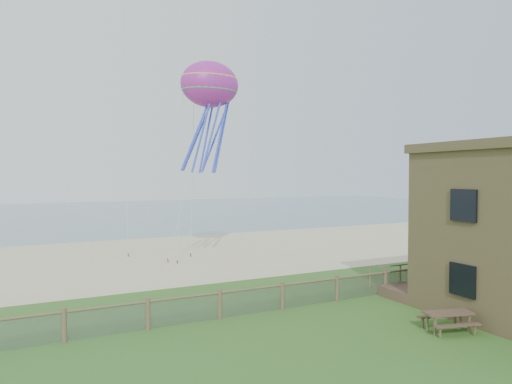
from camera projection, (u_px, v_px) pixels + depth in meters
ground at (373, 357)px, 15.00m from camera, size 160.00×160.00×0.00m
sand_beach at (178, 254)px, 34.67m from camera, size 72.00×20.00×0.02m
ocean at (98, 213)px, 74.01m from camera, size 160.00×68.00×0.02m
chainlink_fence at (282, 297)px, 20.35m from camera, size 36.20×0.20×1.25m
motel_deck at (495, 279)px, 25.27m from camera, size 15.00×2.00×0.50m
picnic_table at (448, 321)px, 17.49m from camera, size 2.15×1.83×0.78m
octopus_kite at (210, 115)px, 29.47m from camera, size 3.83×2.79×7.63m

